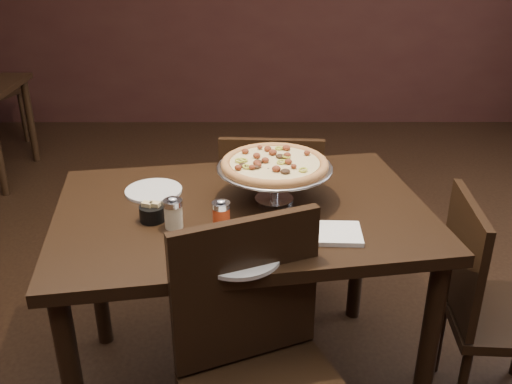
{
  "coord_description": "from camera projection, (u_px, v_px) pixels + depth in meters",
  "views": [
    {
      "loc": [
        0.11,
        -1.85,
        1.76
      ],
      "look_at": [
        0.11,
        0.04,
        0.87
      ],
      "focal_mm": 40.0,
      "sensor_mm": 36.0,
      "label": 1
    }
  ],
  "objects": [
    {
      "name": "parmesan_shaker",
      "position": [
        173.0,
        213.0,
        1.91
      ],
      "size": [
        0.07,
        0.07,
        0.11
      ],
      "color": "beige",
      "rests_on": "dining_table"
    },
    {
      "name": "pepper_flake_shaker",
      "position": [
        221.0,
        215.0,
        1.9
      ],
      "size": [
        0.06,
        0.06,
        0.11
      ],
      "color": "maroon",
      "rests_on": "dining_table"
    },
    {
      "name": "chair_near",
      "position": [
        263.0,
        373.0,
        1.7
      ],
      "size": [
        0.61,
        0.61,
        1.0
      ],
      "rotation": [
        0.0,
        0.0,
        0.4
      ],
      "color": "black",
      "rests_on": "ground"
    },
    {
      "name": "dining_table",
      "position": [
        243.0,
        234.0,
        2.11
      ],
      "size": [
        1.46,
        1.09,
        0.83
      ],
      "rotation": [
        0.0,
        0.0,
        0.16
      ],
      "color": "black",
      "rests_on": "ground"
    },
    {
      "name": "plate_left",
      "position": [
        154.0,
        191.0,
        2.18
      ],
      "size": [
        0.22,
        0.22,
        0.01
      ],
      "primitive_type": "cylinder",
      "color": "silver",
      "rests_on": "dining_table"
    },
    {
      "name": "packet_caddy",
      "position": [
        152.0,
        213.0,
        1.96
      ],
      "size": [
        0.09,
        0.09,
        0.07
      ],
      "rotation": [
        0.0,
        0.0,
        -0.35
      ],
      "color": "black",
      "rests_on": "dining_table"
    },
    {
      "name": "plate_near",
      "position": [
        238.0,
        255.0,
        1.75
      ],
      "size": [
        0.27,
        0.27,
        0.01
      ],
      "primitive_type": "cylinder",
      "color": "silver",
      "rests_on": "dining_table"
    },
    {
      "name": "pizza_stand",
      "position": [
        275.0,
        165.0,
        2.06
      ],
      "size": [
        0.42,
        0.42,
        0.17
      ],
      "color": "#B9B9C0",
      "rests_on": "dining_table"
    },
    {
      "name": "napkin_stack",
      "position": [
        338.0,
        233.0,
        1.87
      ],
      "size": [
        0.16,
        0.16,
        0.02
      ],
      "primitive_type": "cube",
      "rotation": [
        0.0,
        0.0,
        -0.04
      ],
      "color": "white",
      "rests_on": "dining_table"
    },
    {
      "name": "chair_far",
      "position": [
        271.0,
        217.0,
        2.67
      ],
      "size": [
        0.47,
        0.47,
        0.95
      ],
      "rotation": [
        0.0,
        0.0,
        3.08
      ],
      "color": "black",
      "rests_on": "ground"
    },
    {
      "name": "chair_side",
      "position": [
        488.0,
        302.0,
        2.12
      ],
      "size": [
        0.44,
        0.44,
        0.89
      ],
      "rotation": [
        0.0,
        0.0,
        1.5
      ],
      "color": "black",
      "rests_on": "ground"
    },
    {
      "name": "room",
      "position": [
        241.0,
        46.0,
        1.85
      ],
      "size": [
        6.04,
        7.04,
        2.84
      ],
      "color": "black",
      "rests_on": "ground"
    },
    {
      "name": "serving_spatula",
      "position": [
        282.0,
        168.0,
        2.04
      ],
      "size": [
        0.17,
        0.17,
        0.02
      ],
      "rotation": [
        0.0,
        0.0,
        -0.89
      ],
      "color": "#B9B9C0",
      "rests_on": "pizza_stand"
    }
  ]
}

